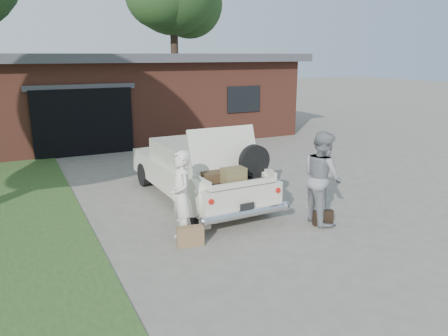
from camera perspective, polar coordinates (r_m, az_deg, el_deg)
name	(u,v)px	position (r m, az deg, el deg)	size (l,w,h in m)	color
ground	(238,231)	(8.44, 1.83, -8.17)	(90.00, 90.00, 0.00)	gray
house	(130,94)	(18.98, -12.18, 9.47)	(12.80, 7.80, 3.30)	brown
sedan	(197,170)	(10.10, -3.50, -0.30)	(1.91, 4.62, 1.85)	beige
woman_left	(181,196)	(7.79, -5.61, -3.72)	(0.60, 0.40, 1.66)	white
woman_right	(322,178)	(8.80, 12.68, -1.23)	(0.89, 0.70, 1.84)	gray
suitcase_left	(190,236)	(7.76, -4.42, -8.86)	(0.47, 0.15, 0.36)	olive
suitcase_right	(323,218)	(8.87, 12.81, -6.35)	(0.39, 0.12, 0.30)	black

